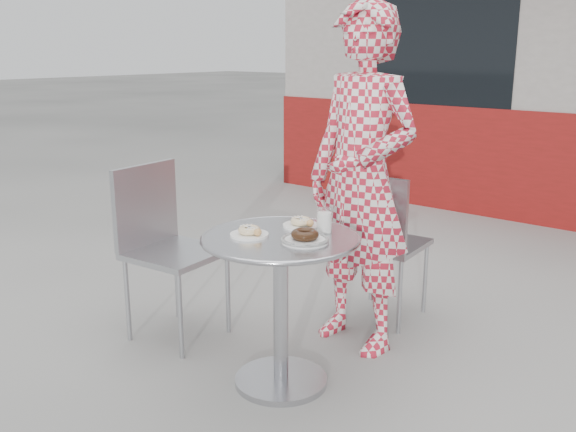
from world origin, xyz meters
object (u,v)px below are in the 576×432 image
Objects in this scene: plate_checker at (305,238)px; seated_person at (361,180)px; plate_far at (302,223)px; plate_near at (250,232)px; bistro_table at (281,274)px; chair_left at (176,286)px; chair_far at (384,273)px; milk_cup at (324,221)px.

seated_person is at bearing 100.31° from plate_checker.
plate_near is (-0.08, -0.26, 0.00)m from plate_far.
chair_left is at bearing 177.20° from bistro_table.
chair_far reaches higher than milk_cup.
chair_far reaches higher than plate_checker.
bistro_table is 0.82m from chair_left.
chair_far is at bearing 86.60° from plate_near.
seated_person reaches higher than chair_far.
chair_left is 4.46× the size of plate_checker.
plate_near is 0.34m from milk_cup.
plate_checker is (0.24, 0.09, -0.00)m from plate_near.
chair_far is at bearing 100.91° from milk_cup.
chair_far is 5.06× the size of plate_near.
plate_checker is at bearing -81.83° from milk_cup.
bistro_table is 1.02m from chair_far.
plate_checker reaches higher than plate_near.
chair_left is 5.47× the size of plate_far.
milk_cup is at bearing 57.50° from bistro_table.
chair_left is at bearing -169.33° from plate_far.
milk_cup reaches higher than plate_checker.
seated_person is (0.07, -0.38, 0.62)m from chair_far.
plate_far is (0.75, 0.14, 0.45)m from chair_left.
seated_person is 0.45m from plate_far.
milk_cup reaches higher than bistro_table.
seated_person is 15.87× the size of milk_cup.
bistro_table is 0.69m from seated_person.
plate_checker is at bearing -72.56° from seated_person.
plate_near is at bearing -160.41° from plate_checker.
plate_far is at bearing -85.30° from chair_left.
bistro_table is at bearing -98.77° from chair_left.
chair_left is 0.81m from plate_near.
plate_far is at bearing -89.76° from seated_person.
milk_cup is at bearing 98.17° from plate_checker.
plate_checker reaches higher than plate_far.
milk_cup is (0.08, -0.42, -0.11)m from seated_person.
milk_cup reaches higher than plate_far.
plate_checker is 0.18m from milk_cup.
plate_near is at bearing -107.37° from plate_far.
bistro_table is 4.24× the size of plate_far.
plate_far is 1.53× the size of milk_cup.
chair_left is 8.38× the size of milk_cup.
chair_left reaches higher than plate_far.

